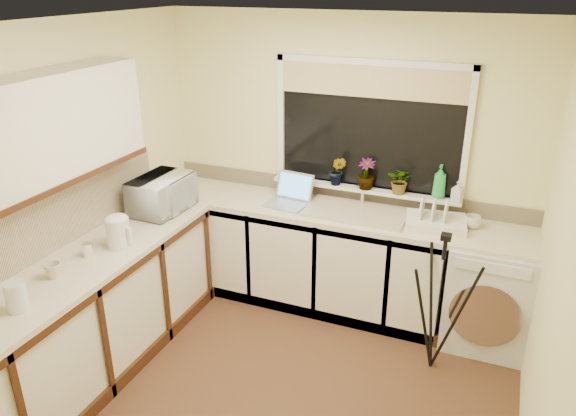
{
  "coord_description": "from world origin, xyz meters",
  "views": [
    {
      "loc": [
        1.26,
        -2.85,
        2.7
      ],
      "look_at": [
        -0.14,
        0.55,
        1.15
      ],
      "focal_mm": 34.54,
      "sensor_mm": 36.0,
      "label": 1
    }
  ],
  "objects_px": {
    "laptop": "(290,196)",
    "soap_bottle_clear": "(458,191)",
    "washing_machine": "(488,292)",
    "dish_rack": "(435,222)",
    "microwave": "(162,194)",
    "glass_jug": "(16,296)",
    "cup_back": "(472,222)",
    "plant_b": "(338,171)",
    "tripod": "(438,303)",
    "plant_d": "(401,181)",
    "soap_bottle_green": "(440,181)",
    "plant_c": "(366,174)",
    "cup_left": "(53,271)",
    "kettle": "(118,233)",
    "steel_jar": "(88,250)"
  },
  "relations": [
    {
      "from": "washing_machine",
      "to": "soap_bottle_clear",
      "type": "xyz_separation_m",
      "value": [
        -0.34,
        0.24,
        0.7
      ]
    },
    {
      "from": "soap_bottle_green",
      "to": "cup_left",
      "type": "bearing_deg",
      "value": -137.21
    },
    {
      "from": "kettle",
      "to": "microwave",
      "type": "distance_m",
      "value": 0.69
    },
    {
      "from": "laptop",
      "to": "soap_bottle_clear",
      "type": "bearing_deg",
      "value": 14.83
    },
    {
      "from": "washing_machine",
      "to": "laptop",
      "type": "height_order",
      "value": "laptop"
    },
    {
      "from": "steel_jar",
      "to": "glass_jug",
      "type": "bearing_deg",
      "value": -83.61
    },
    {
      "from": "laptop",
      "to": "dish_rack",
      "type": "relative_size",
      "value": 0.83
    },
    {
      "from": "microwave",
      "to": "soap_bottle_clear",
      "type": "bearing_deg",
      "value": -70.56
    },
    {
      "from": "laptop",
      "to": "dish_rack",
      "type": "distance_m",
      "value": 1.22
    },
    {
      "from": "plant_d",
      "to": "cup_left",
      "type": "bearing_deg",
      "value": -133.27
    },
    {
      "from": "glass_jug",
      "to": "soap_bottle_clear",
      "type": "relative_size",
      "value": 1.06
    },
    {
      "from": "soap_bottle_clear",
      "to": "cup_left",
      "type": "relative_size",
      "value": 1.59
    },
    {
      "from": "glass_jug",
      "to": "cup_back",
      "type": "distance_m",
      "value": 3.19
    },
    {
      "from": "glass_jug",
      "to": "plant_d",
      "type": "distance_m",
      "value": 2.89
    },
    {
      "from": "laptop",
      "to": "plant_d",
      "type": "distance_m",
      "value": 0.93
    },
    {
      "from": "plant_c",
      "to": "tripod",
      "type": "bearing_deg",
      "value": -44.3
    },
    {
      "from": "kettle",
      "to": "soap_bottle_clear",
      "type": "distance_m",
      "value": 2.59
    },
    {
      "from": "tripod",
      "to": "soap_bottle_green",
      "type": "xyz_separation_m",
      "value": [
        -0.16,
        0.76,
        0.64
      ]
    },
    {
      "from": "plant_b",
      "to": "soap_bottle_clear",
      "type": "bearing_deg",
      "value": 0.12
    },
    {
      "from": "plant_c",
      "to": "soap_bottle_clear",
      "type": "distance_m",
      "value": 0.74
    },
    {
      "from": "kettle",
      "to": "cup_back",
      "type": "bearing_deg",
      "value": 29.34
    },
    {
      "from": "laptop",
      "to": "soap_bottle_clear",
      "type": "xyz_separation_m",
      "value": [
        1.34,
        0.19,
        0.17
      ]
    },
    {
      "from": "soap_bottle_clear",
      "to": "plant_d",
      "type": "bearing_deg",
      "value": -179.93
    },
    {
      "from": "washing_machine",
      "to": "plant_b",
      "type": "relative_size",
      "value": 3.44
    },
    {
      "from": "plant_d",
      "to": "washing_machine",
      "type": "bearing_deg",
      "value": -16.84
    },
    {
      "from": "plant_c",
      "to": "washing_machine",
      "type": "bearing_deg",
      "value": -12.75
    },
    {
      "from": "washing_machine",
      "to": "tripod",
      "type": "height_order",
      "value": "tripod"
    },
    {
      "from": "tripod",
      "to": "microwave",
      "type": "bearing_deg",
      "value": -175.87
    },
    {
      "from": "microwave",
      "to": "plant_c",
      "type": "xyz_separation_m",
      "value": [
        1.51,
        0.74,
        0.13
      ]
    },
    {
      "from": "washing_machine",
      "to": "dish_rack",
      "type": "bearing_deg",
      "value": 175.89
    },
    {
      "from": "washing_machine",
      "to": "laptop",
      "type": "relative_size",
      "value": 2.33
    },
    {
      "from": "plant_d",
      "to": "soap_bottle_green",
      "type": "relative_size",
      "value": 0.81
    },
    {
      "from": "steel_jar",
      "to": "plant_b",
      "type": "bearing_deg",
      "value": 51.58
    },
    {
      "from": "glass_jug",
      "to": "cup_left",
      "type": "relative_size",
      "value": 1.68
    },
    {
      "from": "tripod",
      "to": "microwave",
      "type": "relative_size",
      "value": 2.08
    },
    {
      "from": "dish_rack",
      "to": "tripod",
      "type": "distance_m",
      "value": 0.67
    },
    {
      "from": "plant_b",
      "to": "steel_jar",
      "type": "bearing_deg",
      "value": -128.42
    },
    {
      "from": "washing_machine",
      "to": "cup_left",
      "type": "distance_m",
      "value": 3.16
    },
    {
      "from": "washing_machine",
      "to": "dish_rack",
      "type": "relative_size",
      "value": 1.93
    },
    {
      "from": "dish_rack",
      "to": "microwave",
      "type": "xyz_separation_m",
      "value": [
        -2.13,
        -0.53,
        0.11
      ]
    },
    {
      "from": "laptop",
      "to": "cup_back",
      "type": "height_order",
      "value": "laptop"
    },
    {
      "from": "kettle",
      "to": "plant_c",
      "type": "xyz_separation_m",
      "value": [
        1.42,
        1.42,
        0.17
      ]
    },
    {
      "from": "dish_rack",
      "to": "cup_back",
      "type": "height_order",
      "value": "cup_back"
    },
    {
      "from": "kettle",
      "to": "washing_machine",
      "type": "bearing_deg",
      "value": 25.28
    },
    {
      "from": "plant_b",
      "to": "tripod",
      "type": "bearing_deg",
      "value": -36.14
    },
    {
      "from": "dish_rack",
      "to": "cup_left",
      "type": "height_order",
      "value": "cup_left"
    },
    {
      "from": "soap_bottle_green",
      "to": "glass_jug",
      "type": "bearing_deg",
      "value": -131.18
    },
    {
      "from": "washing_machine",
      "to": "plant_c",
      "type": "bearing_deg",
      "value": 167.23
    },
    {
      "from": "laptop",
      "to": "soap_bottle_green",
      "type": "relative_size",
      "value": 1.36
    },
    {
      "from": "kettle",
      "to": "soap_bottle_green",
      "type": "height_order",
      "value": "soap_bottle_green"
    }
  ]
}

